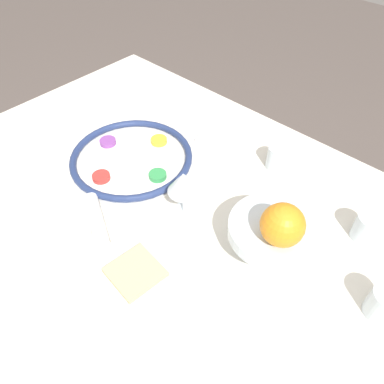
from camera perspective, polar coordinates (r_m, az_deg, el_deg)
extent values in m
plane|color=#564C47|center=(1.58, -2.57, -20.88)|extent=(8.00, 8.00, 0.00)
cube|color=silver|center=(1.25, -3.13, -14.25)|extent=(1.46, 1.05, 0.73)
cylinder|color=white|center=(1.10, -9.12, 4.69)|extent=(0.35, 0.35, 0.01)
torus|color=navy|center=(1.09, -9.21, 5.29)|extent=(0.35, 0.35, 0.02)
cylinder|color=#33934C|center=(1.03, -5.25, 2.54)|extent=(0.05, 0.05, 0.01)
cylinder|color=gold|center=(1.15, -5.06, 7.81)|extent=(0.05, 0.05, 0.01)
cylinder|color=#844299|center=(1.16, -12.70, 7.47)|extent=(0.05, 0.05, 0.01)
cylinder|color=red|center=(1.05, -13.67, 2.25)|extent=(0.05, 0.05, 0.01)
cylinder|color=silver|center=(0.95, -1.21, -2.90)|extent=(0.06, 0.06, 0.00)
cylinder|color=silver|center=(0.93, -1.24, -1.37)|extent=(0.01, 0.01, 0.07)
cone|color=silver|center=(0.88, -1.31, 1.47)|extent=(0.08, 0.08, 0.06)
cylinder|color=silver|center=(0.89, 11.42, -9.03)|extent=(0.11, 0.11, 0.01)
cylinder|color=silver|center=(0.86, 11.77, -7.61)|extent=(0.03, 0.03, 0.07)
cylinder|color=silver|center=(0.82, 12.26, -5.62)|extent=(0.19, 0.19, 0.03)
sphere|color=orange|center=(0.76, 13.64, -4.91)|extent=(0.09, 0.09, 0.09)
cylinder|color=silver|center=(0.85, -8.57, -12.33)|extent=(0.16, 0.16, 0.01)
cube|color=#D1B784|center=(0.84, -8.65, -11.96)|extent=(0.11, 0.11, 0.01)
cylinder|color=white|center=(0.94, -14.35, -4.18)|extent=(0.16, 0.10, 0.04)
cylinder|color=silver|center=(1.08, 12.96, 5.17)|extent=(0.06, 0.06, 0.07)
cylinder|color=silver|center=(0.86, 27.16, -14.88)|extent=(0.06, 0.06, 0.07)
cylinder|color=silver|center=(0.97, 25.15, -4.90)|extent=(0.06, 0.06, 0.07)
cube|color=silver|center=(1.23, 1.45, 10.26)|extent=(0.08, 0.17, 0.01)
cube|color=silver|center=(1.22, 2.52, 9.69)|extent=(0.07, 0.17, 0.01)
cube|color=silver|center=(0.94, -15.72, -6.31)|extent=(0.16, 0.04, 0.01)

